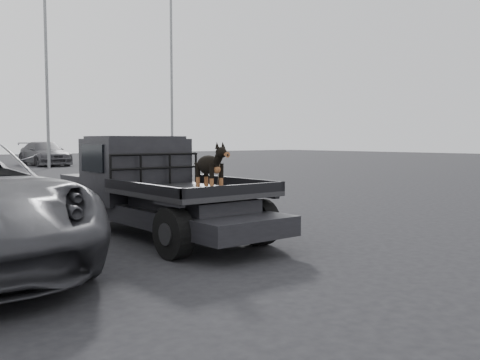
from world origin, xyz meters
TOP-DOWN VIEW (x-y plane):
  - ground at (0.00, 0.00)m, footprint 120.00×120.00m
  - flatbed_ute at (-0.39, 1.71)m, footprint 2.00×5.40m
  - ute_cab at (-0.39, 2.66)m, footprint 1.72×1.30m
  - headache_rack at (-0.39, 1.91)m, footprint 1.80×0.08m
  - dog at (-0.45, 0.18)m, footprint 0.32×0.60m
  - distant_car_b at (7.25, 29.69)m, footprint 2.31×5.53m
  - floodlight_mid at (6.24, 26.03)m, footprint 1.08×0.28m
  - floodlight_far at (15.79, 27.22)m, footprint 1.08×0.28m

SIDE VIEW (x-z plane):
  - ground at x=0.00m, z-range 0.00..0.00m
  - flatbed_ute at x=-0.39m, z-range 0.00..0.92m
  - distant_car_b at x=7.25m, z-range 0.00..1.60m
  - headache_rack at x=-0.39m, z-range 0.92..1.47m
  - dog at x=-0.45m, z-range 0.92..1.66m
  - ute_cab at x=-0.39m, z-range 0.92..1.80m
  - floodlight_mid at x=6.24m, z-range 0.60..15.06m
  - floodlight_far at x=15.79m, z-range 0.61..16.87m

